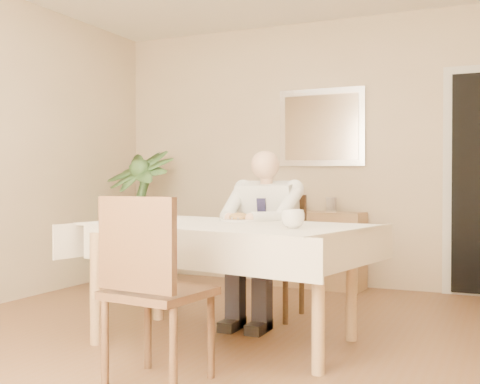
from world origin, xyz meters
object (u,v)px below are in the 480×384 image
at_px(dining_table, 225,237).
at_px(potted_palm, 139,216).
at_px(seated_man, 260,227).
at_px(coffee_mug, 293,219).
at_px(sideboard, 317,249).
at_px(chair_far, 274,247).
at_px(chair_near, 150,280).

height_order(dining_table, potted_palm, potted_palm).
relative_size(dining_table, seated_man, 1.54).
bearing_deg(seated_man, dining_table, -90.00).
distance_m(coffee_mug, sideboard, 2.43).
bearing_deg(chair_far, seated_man, -87.41).
distance_m(dining_table, seated_man, 0.59).
bearing_deg(sideboard, chair_far, -83.37).
distance_m(dining_table, coffee_mug, 0.55).
relative_size(sideboard, potted_palm, 0.68).
height_order(chair_near, seated_man, seated_man).
xyz_separation_m(dining_table, chair_far, (-0.00, 0.88, -0.15)).
relative_size(chair_near, potted_palm, 0.71).
xyz_separation_m(sideboard, potted_palm, (-1.72, -0.46, 0.30)).
bearing_deg(chair_near, seated_man, 98.62).
bearing_deg(chair_near, coffee_mug, 65.16).
bearing_deg(seated_man, chair_near, -88.75).
xyz_separation_m(dining_table, sideboard, (-0.04, 2.15, -0.30)).
bearing_deg(potted_palm, dining_table, -43.87).
distance_m(chair_near, seated_man, 1.53).
xyz_separation_m(chair_near, sideboard, (-0.08, 3.08, -0.17)).
distance_m(chair_near, potted_palm, 3.17).
bearing_deg(chair_near, chair_far, 98.42).
bearing_deg(seated_man, chair_far, 90.00).
relative_size(dining_table, chair_near, 2.02).
relative_size(chair_near, seated_man, 0.76).
relative_size(dining_table, sideboard, 2.10).
distance_m(chair_far, seated_man, 0.34).
bearing_deg(chair_far, sideboard, 94.61).
bearing_deg(potted_palm, sideboard, 15.03).
height_order(chair_far, chair_near, chair_near).
height_order(chair_near, sideboard, chair_near).
bearing_deg(chair_near, potted_palm, 131.79).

